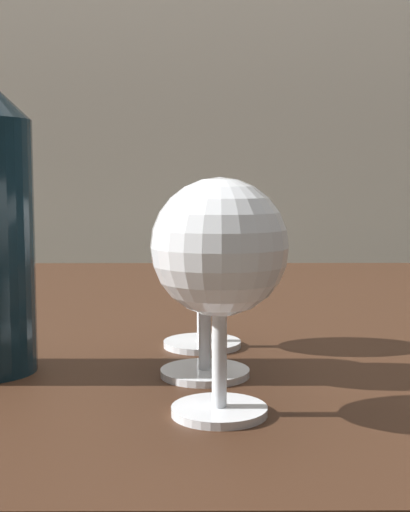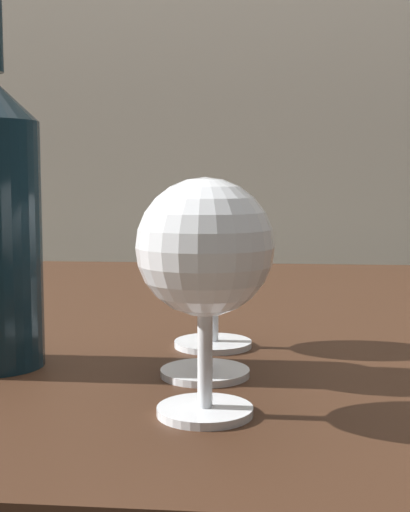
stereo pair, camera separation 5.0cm
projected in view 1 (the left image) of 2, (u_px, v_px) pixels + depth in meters
name	position (u px, v px, depth m)	size (l,w,h in m)	color
back_wall	(178.00, 7.00, 1.69)	(5.00, 0.08, 2.60)	beige
dining_table	(151.00, 402.00, 0.76)	(1.21, 0.91, 0.75)	#382114
wine_glass_rose	(220.00, 253.00, 0.42)	(0.08, 0.08, 0.14)	white
wine_glass_pinot	(205.00, 250.00, 0.50)	(0.07, 0.07, 0.13)	white
wine_glass_merlot	(202.00, 244.00, 0.59)	(0.07, 0.07, 0.13)	white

